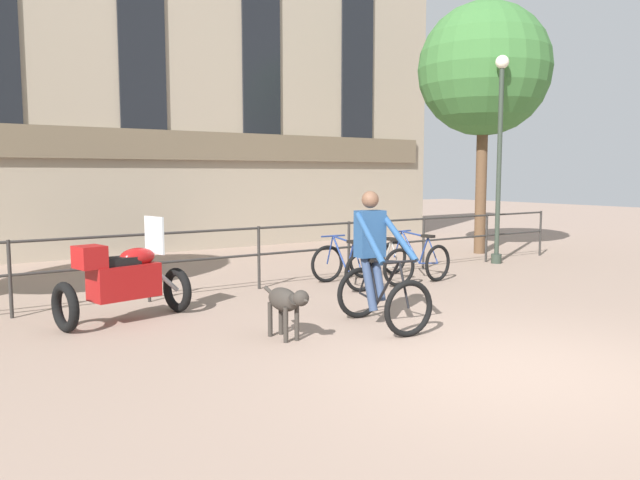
{
  "coord_description": "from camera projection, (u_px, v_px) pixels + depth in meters",
  "views": [
    {
      "loc": [
        -4.98,
        -3.84,
        1.92
      ],
      "look_at": [
        -0.37,
        2.86,
        1.05
      ],
      "focal_mm": 35.0,
      "sensor_mm": 36.0,
      "label": 1
    }
  ],
  "objects": [
    {
      "name": "parked_bicycle_mid_right",
      "position": [
        415.0,
        259.0,
        11.48
      ],
      "size": [
        0.77,
        1.17,
        0.86
      ],
      "rotation": [
        0.0,
        0.0,
        3.25
      ],
      "color": "black",
      "rests_on": "ground_plane"
    },
    {
      "name": "parked_bicycle_mid_left",
      "position": [
        381.0,
        262.0,
        11.02
      ],
      "size": [
        0.74,
        1.16,
        0.86
      ],
      "rotation": [
        0.0,
        0.0,
        3.06
      ],
      "color": "black",
      "rests_on": "ground_plane"
    },
    {
      "name": "street_lamp",
      "position": [
        500.0,
        148.0,
        13.12
      ],
      "size": [
        0.28,
        0.28,
        4.36
      ],
      "color": "#2D382D",
      "rests_on": "ground_plane"
    },
    {
      "name": "ground_plane",
      "position": [
        515.0,
        369.0,
        6.15
      ],
      "size": [
        60.0,
        60.0,
        0.0
      ],
      "primitive_type": "plane",
      "color": "gray"
    },
    {
      "name": "tree_canalside_right",
      "position": [
        484.0,
        70.0,
        14.6
      ],
      "size": [
        3.09,
        3.09,
        5.9
      ],
      "color": "brown",
      "rests_on": "ground_plane"
    },
    {
      "name": "canal_railing",
      "position": [
        259.0,
        247.0,
        10.34
      ],
      "size": [
        15.05,
        0.05,
        1.05
      ],
      "color": "#2D2B28",
      "rests_on": "ground_plane"
    },
    {
      "name": "cyclist_with_bike",
      "position": [
        377.0,
        265.0,
        7.88
      ],
      "size": [
        0.81,
        1.24,
        1.7
      ],
      "rotation": [
        0.0,
        0.0,
        -0.11
      ],
      "color": "black",
      "rests_on": "ground_plane"
    },
    {
      "name": "dog",
      "position": [
        286.0,
        302.0,
        7.19
      ],
      "size": [
        0.25,
        0.91,
        0.63
      ],
      "rotation": [
        0.0,
        0.0,
        0.03
      ],
      "color": "#332D28",
      "rests_on": "ground_plane"
    },
    {
      "name": "building_facade",
      "position": [
        138.0,
        53.0,
        14.65
      ],
      "size": [
        18.0,
        0.72,
        9.54
      ],
      "color": "gray",
      "rests_on": "ground_plane"
    },
    {
      "name": "parked_bicycle_near_lamp",
      "position": [
        344.0,
        266.0,
        10.56
      ],
      "size": [
        0.72,
        1.14,
        0.86
      ],
      "rotation": [
        0.0,
        0.0,
        3.09
      ],
      "color": "black",
      "rests_on": "ground_plane"
    },
    {
      "name": "parked_motorcycle",
      "position": [
        123.0,
        279.0,
        8.05
      ],
      "size": [
        1.78,
        0.94,
        1.35
      ],
      "rotation": [
        0.0,
        0.0,
        1.77
      ],
      "color": "black",
      "rests_on": "ground_plane"
    }
  ]
}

